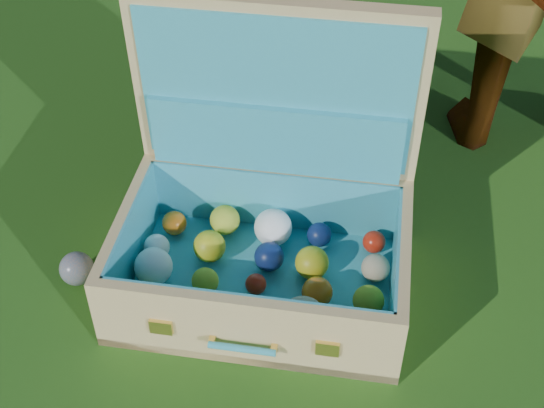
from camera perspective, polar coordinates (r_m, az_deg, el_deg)
The scene contains 3 objects.
ground at distance 1.50m, azimuth 3.95°, elevation -11.97°, with size 60.00×60.00×0.00m, color #215114.
stray_ball at distance 1.66m, azimuth -14.49°, elevation -4.73°, with size 0.07×0.07×0.07m, color teal.
suitcase at distance 1.55m, azimuth -0.45°, elevation -0.71°, with size 0.64×0.50×0.57m.
Camera 1 is at (0.15, -0.87, 1.21)m, focal length 50.00 mm.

